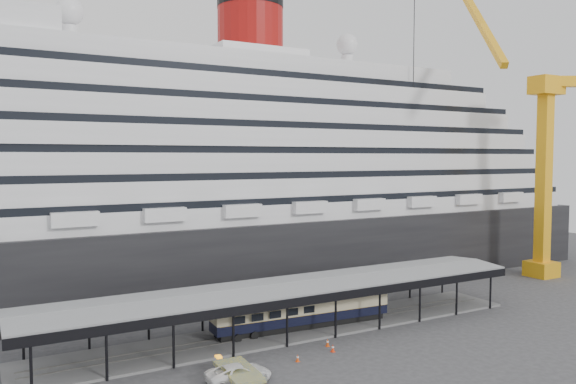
# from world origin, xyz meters

# --- Properties ---
(ground) EXTENTS (200.00, 200.00, 0.00)m
(ground) POSITION_xyz_m (0.00, 0.00, 0.00)
(ground) COLOR #37373A
(ground) RESTS_ON ground
(cruise_ship) EXTENTS (130.00, 30.00, 43.90)m
(cruise_ship) POSITION_xyz_m (0.05, 32.00, 18.35)
(cruise_ship) COLOR black
(cruise_ship) RESTS_ON ground
(platform_canopy) EXTENTS (56.00, 9.18, 5.30)m
(platform_canopy) POSITION_xyz_m (0.00, 5.00, 2.36)
(platform_canopy) COLOR slate
(platform_canopy) RESTS_ON ground
(crane_yellow) EXTENTS (23.83, 18.78, 47.60)m
(crane_yellow) POSITION_xyz_m (47.06, 10.54, 19.96)
(crane_yellow) COLOR #F5A716
(crane_yellow) RESTS_ON ground
(port_truck) EXTENTS (5.66, 2.82, 1.54)m
(port_truck) POSITION_xyz_m (-10.70, -4.83, 0.77)
(port_truck) COLOR white
(port_truck) RESTS_ON ground
(pullman_carriage) EXTENTS (20.59, 3.87, 20.09)m
(pullman_carriage) POSITION_xyz_m (1.36, 5.00, 2.46)
(pullman_carriage) COLOR black
(pullman_carriage) RESTS_ON ground
(traffic_cone_left) EXTENTS (0.41, 0.41, 0.76)m
(traffic_cone_left) POSITION_xyz_m (0.25, -2.53, 0.38)
(traffic_cone_left) COLOR red
(traffic_cone_left) RESTS_ON ground
(traffic_cone_mid) EXTENTS (0.35, 0.35, 0.67)m
(traffic_cone_mid) POSITION_xyz_m (-4.01, -3.09, 0.33)
(traffic_cone_mid) COLOR #E9480C
(traffic_cone_mid) RESTS_ON ground
(traffic_cone_right) EXTENTS (0.43, 0.43, 0.77)m
(traffic_cone_right) POSITION_xyz_m (0.68, -0.95, 0.38)
(traffic_cone_right) COLOR #D0420B
(traffic_cone_right) RESTS_ON ground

